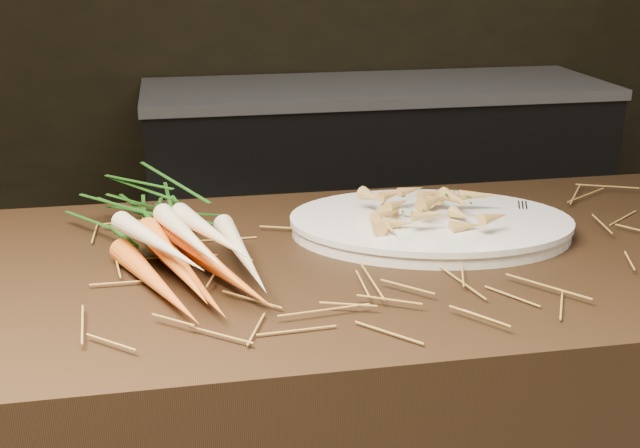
{
  "coord_description": "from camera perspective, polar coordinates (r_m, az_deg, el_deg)",
  "views": [
    {
      "loc": [
        -0.5,
        -0.86,
        1.39
      ],
      "look_at": [
        -0.28,
        0.3,
        0.96
      ],
      "focal_mm": 45.0,
      "sensor_mm": 36.0,
      "label": 1
    }
  ],
  "objects": [
    {
      "name": "roasted_veg_heap",
      "position": [
        1.38,
        7.92,
        1.29
      ],
      "size": [
        0.27,
        0.22,
        0.05
      ],
      "primitive_type": null,
      "rotation": [
        0.0,
        0.0,
        -0.22
      ],
      "color": "#B6903C",
      "rests_on": "serving_platter"
    },
    {
      "name": "back_counter",
      "position": [
        3.29,
        3.9,
        2.72
      ],
      "size": [
        1.82,
        0.62,
        0.84
      ],
      "color": "black",
      "rests_on": "ground"
    },
    {
      "name": "root_veg_bunch",
      "position": [
        1.3,
        -11.4,
        -0.16
      ],
      "size": [
        0.33,
        0.57,
        0.1
      ],
      "rotation": [
        0.0,
        0.0,
        0.31
      ],
      "color": "orange",
      "rests_on": "main_counter"
    },
    {
      "name": "serving_platter",
      "position": [
        1.39,
        7.84,
        -0.24
      ],
      "size": [
        0.54,
        0.42,
        0.03
      ],
      "primitive_type": null,
      "rotation": [
        0.0,
        0.0,
        -0.22
      ],
      "color": "white",
      "rests_on": "main_counter"
    },
    {
      "name": "straw_bedding",
      "position": [
        1.35,
        11.69,
        -1.26
      ],
      "size": [
        1.4,
        0.6,
        0.02
      ],
      "primitive_type": null,
      "color": "olive",
      "rests_on": "main_counter"
    },
    {
      "name": "serving_fork",
      "position": [
        1.39,
        14.92,
        -0.05
      ],
      "size": [
        0.08,
        0.17,
        0.0
      ],
      "primitive_type": "cube",
      "rotation": [
        0.0,
        0.0,
        -0.38
      ],
      "color": "silver",
      "rests_on": "serving_platter"
    }
  ]
}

